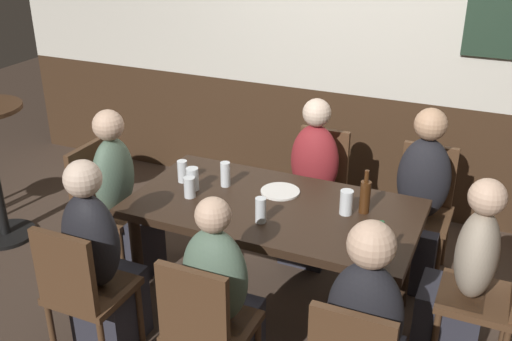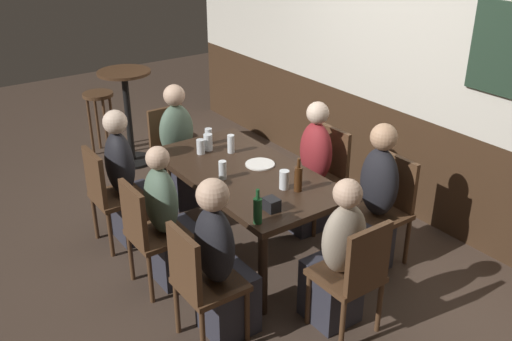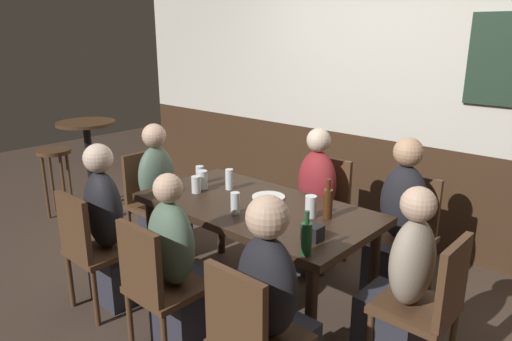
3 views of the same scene
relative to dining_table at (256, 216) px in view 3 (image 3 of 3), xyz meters
The scene contains 29 objects.
ground_plane 0.66m from the dining_table, ahead, with size 12.00×12.00×0.00m, color #423328.
wall_back 1.77m from the dining_table, 89.75° to the left, with size 6.40×0.13×2.60m.
dining_table is the anchor object (origin of this frame).
chair_right_near 1.14m from the dining_table, 49.23° to the right, with size 0.40×0.40×0.88m.
chair_mid_near 0.87m from the dining_table, 90.00° to the right, with size 0.40×0.40×0.88m.
chair_mid_far 0.87m from the dining_table, 90.00° to the left, with size 0.40×0.40×0.88m.
chair_head_east 1.27m from the dining_table, ahead, with size 0.40×0.40×0.88m.
chair_head_west 1.27m from the dining_table, behind, with size 0.40×0.40×0.88m.
chair_right_far 1.14m from the dining_table, 49.23° to the left, with size 0.40×0.40×0.88m.
chair_left_near 1.14m from the dining_table, 130.77° to the right, with size 0.40×0.40×0.88m.
person_right_near 1.03m from the dining_table, 43.28° to the right, with size 0.34×0.37×1.18m.
person_mid_near 0.72m from the dining_table, 90.00° to the right, with size 0.34×0.37×1.13m.
person_mid_far 0.71m from the dining_table, 90.00° to the left, with size 0.34×0.37×1.17m.
person_head_east 1.11m from the dining_table, ahead, with size 0.37×0.34×1.12m.
person_head_west 1.11m from the dining_table, behind, with size 0.37×0.34×1.16m.
person_right_far 1.03m from the dining_table, 43.31° to the left, with size 0.34×0.37×1.20m.
person_left_near 1.03m from the dining_table, 136.72° to the right, with size 0.34×0.37×1.19m.
beer_glass_tall 0.55m from the dining_table, behind, with size 0.08×0.08×0.14m.
tumbler_short 0.53m from the dining_table, 167.52° to the right, with size 0.07×0.07×0.13m.
highball_clear 0.26m from the dining_table, 87.13° to the right, with size 0.06×0.06×0.15m.
pint_glass_amber 0.66m from the dining_table, behind, with size 0.06×0.06×0.14m.
beer_glass_half 0.42m from the dining_table, 163.29° to the left, with size 0.06×0.06×0.16m.
tumbler_water 0.44m from the dining_table, ahead, with size 0.08×0.08×0.14m.
beer_bottle_green 0.82m from the dining_table, 28.39° to the right, with size 0.06×0.06×0.25m.
beer_bottle_brown 0.55m from the dining_table, 14.26° to the left, with size 0.06×0.06×0.26m.
plate_white_large 0.19m from the dining_table, 98.59° to the left, with size 0.24×0.24×0.01m, color white.
condiment_caddy 0.67m from the dining_table, 18.21° to the right, with size 0.11×0.09×0.09m, color black.
side_bar_table 2.21m from the dining_table, behind, with size 0.56×0.56×1.05m.
bar_stool 2.67m from the dining_table, behind, with size 0.34×0.34×0.72m.
Camera 3 is at (2.03, -2.26, 1.89)m, focal length 32.78 mm.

